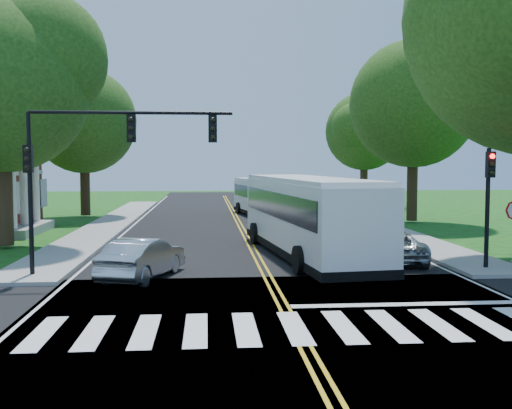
{
  "coord_description": "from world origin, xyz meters",
  "views": [
    {
      "loc": [
        -2.13,
        -14.7,
        4.03
      ],
      "look_at": [
        -0.22,
        8.32,
        2.4
      ],
      "focal_mm": 42.0,
      "sensor_mm": 36.0,
      "label": 1
    }
  ],
  "objects": [
    {
      "name": "ground",
      "position": [
        0.0,
        0.0,
        0.0
      ],
      "size": [
        140.0,
        140.0,
        0.0
      ],
      "primitive_type": "plane",
      "color": "#114511",
      "rests_on": "ground"
    },
    {
      "name": "road",
      "position": [
        0.0,
        18.0,
        0.01
      ],
      "size": [
        14.0,
        96.0,
        0.01
      ],
      "primitive_type": "cube",
      "color": "black",
      "rests_on": "ground"
    },
    {
      "name": "cross_road",
      "position": [
        0.0,
        0.0,
        0.01
      ],
      "size": [
        60.0,
        12.0,
        0.01
      ],
      "primitive_type": "cube",
      "color": "black",
      "rests_on": "ground"
    },
    {
      "name": "center_line",
      "position": [
        0.0,
        22.0,
        0.01
      ],
      "size": [
        0.36,
        70.0,
        0.01
      ],
      "primitive_type": "cube",
      "color": "gold",
      "rests_on": "road"
    },
    {
      "name": "edge_line_w",
      "position": [
        -6.8,
        22.0,
        0.01
      ],
      "size": [
        0.12,
        70.0,
        0.01
      ],
      "primitive_type": "cube",
      "color": "silver",
      "rests_on": "road"
    },
    {
      "name": "edge_line_e",
      "position": [
        6.8,
        22.0,
        0.01
      ],
      "size": [
        0.12,
        70.0,
        0.01
      ],
      "primitive_type": "cube",
      "color": "silver",
      "rests_on": "road"
    },
    {
      "name": "crosswalk",
      "position": [
        0.0,
        -0.5,
        0.02
      ],
      "size": [
        12.6,
        3.0,
        0.01
      ],
      "primitive_type": "cube",
      "color": "silver",
      "rests_on": "road"
    },
    {
      "name": "stop_bar",
      "position": [
        3.5,
        1.6,
        0.02
      ],
      "size": [
        6.6,
        0.4,
        0.01
      ],
      "primitive_type": "cube",
      "color": "silver",
      "rests_on": "road"
    },
    {
      "name": "sidewalk_nw",
      "position": [
        -8.3,
        25.0,
        0.07
      ],
      "size": [
        2.6,
        40.0,
        0.15
      ],
      "primitive_type": "cube",
      "color": "gray",
      "rests_on": "ground"
    },
    {
      "name": "sidewalk_ne",
      "position": [
        8.3,
        25.0,
        0.07
      ],
      "size": [
        2.6,
        40.0,
        0.15
      ],
      "primitive_type": "cube",
      "color": "gray",
      "rests_on": "ground"
    },
    {
      "name": "tree_west_near",
      "position": [
        -11.5,
        14.0,
        7.53
      ],
      "size": [
        8.0,
        8.0,
        11.4
      ],
      "color": "#341F14",
      "rests_on": "ground"
    },
    {
      "name": "tree_west_far",
      "position": [
        -11.0,
        30.0,
        7.0
      ],
      "size": [
        7.6,
        7.6,
        10.67
      ],
      "color": "#341F14",
      "rests_on": "ground"
    },
    {
      "name": "tree_east_mid",
      "position": [
        11.5,
        24.0,
        7.86
      ],
      "size": [
        8.4,
        8.4,
        11.93
      ],
      "color": "#341F14",
      "rests_on": "ground"
    },
    {
      "name": "tree_east_far",
      "position": [
        12.5,
        40.0,
        6.86
      ],
      "size": [
        7.2,
        7.2,
        10.34
      ],
      "color": "#341F14",
      "rests_on": "ground"
    },
    {
      "name": "signal_nw",
      "position": [
        -5.86,
        6.43,
        4.38
      ],
      "size": [
        7.15,
        0.46,
        5.66
      ],
      "color": "black",
      "rests_on": "ground"
    },
    {
      "name": "signal_ne",
      "position": [
        8.2,
        6.44,
        2.96
      ],
      "size": [
        0.3,
        0.46,
        4.4
      ],
      "color": "black",
      "rests_on": "ground"
    },
    {
      "name": "bus_lead",
      "position": [
        2.14,
        10.42,
        1.79
      ],
      "size": [
        4.3,
        13.28,
        3.38
      ],
      "rotation": [
        0.0,
        0.0,
        3.26
      ],
      "color": "silver",
      "rests_on": "road"
    },
    {
      "name": "bus_follow",
      "position": [
        2.11,
        29.01,
        1.48
      ],
      "size": [
        4.05,
        11.0,
        2.78
      ],
      "rotation": [
        0.0,
        0.0,
        3.3
      ],
      "color": "silver",
      "rests_on": "road"
    },
    {
      "name": "hatchback",
      "position": [
        -4.35,
        6.06,
        0.72
      ],
      "size": [
        2.82,
        4.55,
        1.42
      ],
      "primitive_type": "imported",
      "rotation": [
        0.0,
        0.0,
        2.81
      ],
      "color": "#B8BBC0",
      "rests_on": "road"
    },
    {
      "name": "suv",
      "position": [
        5.34,
        8.77,
        0.65
      ],
      "size": [
        2.54,
        4.76,
        1.27
      ],
      "primitive_type": "imported",
      "rotation": [
        0.0,
        0.0,
        3.05
      ],
      "color": "#B4B7BC",
      "rests_on": "road"
    },
    {
      "name": "dark_sedan",
      "position": [
        5.54,
        18.93,
        0.68
      ],
      "size": [
        2.0,
        4.65,
        1.34
      ],
      "primitive_type": "imported",
      "rotation": [
        0.0,
        0.0,
        3.17
      ],
      "color": "black",
      "rests_on": "road"
    }
  ]
}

